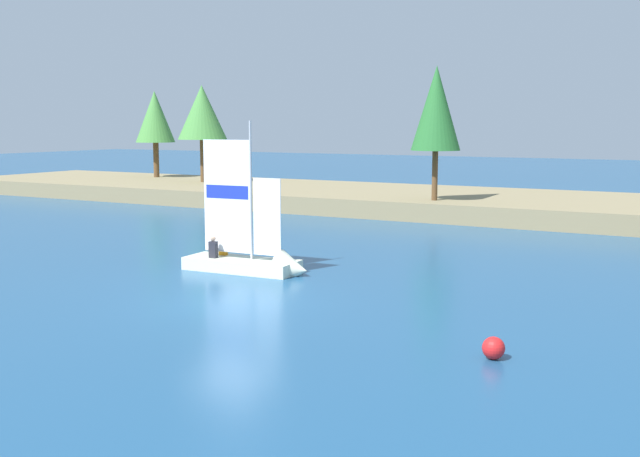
{
  "coord_description": "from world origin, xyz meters",
  "views": [
    {
      "loc": [
        12.9,
        -17.95,
        5.25
      ],
      "look_at": [
        -1.28,
        7.74,
        1.2
      ],
      "focal_mm": 42.89,
      "sensor_mm": 36.0,
      "label": 1
    }
  ],
  "objects_px": {
    "shoreline_tree_midleft": "(202,113)",
    "sailboat": "(259,261)",
    "shoreline_tree_left": "(155,117)",
    "channel_buoy": "(494,348)",
    "shoreline_tree_centre": "(436,109)"
  },
  "relations": [
    {
      "from": "shoreline_tree_midleft",
      "to": "shoreline_tree_centre",
      "type": "height_order",
      "value": "shoreline_tree_centre"
    },
    {
      "from": "channel_buoy",
      "to": "sailboat",
      "type": "bearing_deg",
      "value": 149.98
    },
    {
      "from": "shoreline_tree_midleft",
      "to": "channel_buoy",
      "type": "bearing_deg",
      "value": -43.42
    },
    {
      "from": "shoreline_tree_midleft",
      "to": "sailboat",
      "type": "height_order",
      "value": "shoreline_tree_midleft"
    },
    {
      "from": "shoreline_tree_midleft",
      "to": "shoreline_tree_centre",
      "type": "xyz_separation_m",
      "value": [
        19.37,
        -4.53,
        0.05
      ]
    },
    {
      "from": "shoreline_tree_left",
      "to": "channel_buoy",
      "type": "bearing_deg",
      "value": -40.08
    },
    {
      "from": "shoreline_tree_left",
      "to": "sailboat",
      "type": "distance_m",
      "value": 35.8
    },
    {
      "from": "shoreline_tree_centre",
      "to": "sailboat",
      "type": "xyz_separation_m",
      "value": [
        0.02,
        -17.55,
        -5.63
      ]
    },
    {
      "from": "shoreline_tree_left",
      "to": "sailboat",
      "type": "relative_size",
      "value": 1.16
    },
    {
      "from": "channel_buoy",
      "to": "shoreline_tree_centre",
      "type": "bearing_deg",
      "value": 113.44
    },
    {
      "from": "shoreline_tree_centre",
      "to": "channel_buoy",
      "type": "height_order",
      "value": "shoreline_tree_centre"
    },
    {
      "from": "shoreline_tree_left",
      "to": "shoreline_tree_midleft",
      "type": "distance_m",
      "value": 6.73
    },
    {
      "from": "shoreline_tree_midleft",
      "to": "channel_buoy",
      "type": "relative_size",
      "value": 13.46
    },
    {
      "from": "shoreline_tree_midleft",
      "to": "shoreline_tree_centre",
      "type": "distance_m",
      "value": 19.89
    },
    {
      "from": "shoreline_tree_midleft",
      "to": "sailboat",
      "type": "xyz_separation_m",
      "value": [
        19.39,
        -22.08,
        -5.59
      ]
    }
  ]
}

